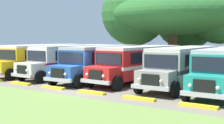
{
  "coord_description": "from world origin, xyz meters",
  "views": [
    {
      "loc": [
        13.43,
        -15.75,
        3.54
      ],
      "look_at": [
        0.0,
        4.12,
        1.6
      ],
      "focal_mm": 49.02,
      "sensor_mm": 36.0,
      "label": 1
    }
  ],
  "objects_px": {
    "parked_bus_slot_2": "(103,60)",
    "broad_shade_tree": "(176,14)",
    "parked_bus_slot_0": "(44,58)",
    "parked_bus_slot_4": "(184,64)",
    "parked_bus_slot_1": "(74,59)",
    "parked_bus_slot_3": "(141,62)"
  },
  "relations": [
    {
      "from": "parked_bus_slot_2",
      "to": "broad_shade_tree",
      "type": "height_order",
      "value": "broad_shade_tree"
    },
    {
      "from": "parked_bus_slot_0",
      "to": "broad_shade_tree",
      "type": "height_order",
      "value": "broad_shade_tree"
    },
    {
      "from": "parked_bus_slot_0",
      "to": "parked_bus_slot_2",
      "type": "distance_m",
      "value": 6.93
    },
    {
      "from": "parked_bus_slot_2",
      "to": "broad_shade_tree",
      "type": "distance_m",
      "value": 14.09
    },
    {
      "from": "broad_shade_tree",
      "to": "parked_bus_slot_4",
      "type": "bearing_deg",
      "value": -64.96
    },
    {
      "from": "parked_bus_slot_0",
      "to": "parked_bus_slot_1",
      "type": "xyz_separation_m",
      "value": [
        3.58,
        0.32,
        0.0
      ]
    },
    {
      "from": "parked_bus_slot_0",
      "to": "broad_shade_tree",
      "type": "bearing_deg",
      "value": 148.62
    },
    {
      "from": "parked_bus_slot_4",
      "to": "broad_shade_tree",
      "type": "bearing_deg",
      "value": -156.19
    },
    {
      "from": "parked_bus_slot_1",
      "to": "parked_bus_slot_3",
      "type": "xyz_separation_m",
      "value": [
        6.63,
        0.53,
        0.0
      ]
    },
    {
      "from": "parked_bus_slot_1",
      "to": "parked_bus_slot_2",
      "type": "height_order",
      "value": "same"
    },
    {
      "from": "parked_bus_slot_3",
      "to": "parked_bus_slot_1",
      "type": "bearing_deg",
      "value": -82.85
    },
    {
      "from": "parked_bus_slot_1",
      "to": "parked_bus_slot_4",
      "type": "bearing_deg",
      "value": 95.64
    },
    {
      "from": "parked_bus_slot_2",
      "to": "parked_bus_slot_3",
      "type": "distance_m",
      "value": 3.36
    },
    {
      "from": "parked_bus_slot_0",
      "to": "parked_bus_slot_3",
      "type": "xyz_separation_m",
      "value": [
        10.21,
        0.85,
        0.0
      ]
    },
    {
      "from": "parked_bus_slot_0",
      "to": "parked_bus_slot_3",
      "type": "bearing_deg",
      "value": 94.36
    },
    {
      "from": "parked_bus_slot_2",
      "to": "parked_bus_slot_3",
      "type": "height_order",
      "value": "same"
    },
    {
      "from": "parked_bus_slot_1",
      "to": "parked_bus_slot_3",
      "type": "height_order",
      "value": "same"
    },
    {
      "from": "parked_bus_slot_4",
      "to": "parked_bus_slot_1",
      "type": "bearing_deg",
      "value": -88.92
    },
    {
      "from": "parked_bus_slot_4",
      "to": "parked_bus_slot_0",
      "type": "bearing_deg",
      "value": -88.2
    },
    {
      "from": "parked_bus_slot_2",
      "to": "parked_bus_slot_3",
      "type": "relative_size",
      "value": 1.0
    },
    {
      "from": "parked_bus_slot_1",
      "to": "parked_bus_slot_2",
      "type": "bearing_deg",
      "value": 89.72
    },
    {
      "from": "broad_shade_tree",
      "to": "parked_bus_slot_0",
      "type": "bearing_deg",
      "value": -120.99
    }
  ]
}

